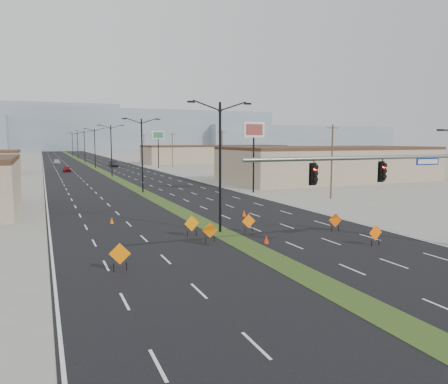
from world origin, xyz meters
name	(u,v)px	position (x,y,z in m)	size (l,w,h in m)	color
ground	(306,276)	(0.00, 0.00, 0.00)	(600.00, 600.00, 0.00)	gray
road_surface	(94,167)	(0.00, 100.00, 0.00)	(25.00, 400.00, 0.02)	black
median_strip	(94,167)	(0.00, 100.00, 0.00)	(2.00, 400.00, 0.04)	#294819
building_se_near	(328,165)	(34.00, 45.00, 2.75)	(36.00, 18.00, 5.50)	tan
building_se_far	(214,155)	(38.00, 110.00, 2.50)	(44.00, 16.00, 5.00)	tan
mesa_center	(120,130)	(40.00, 300.00, 14.00)	(220.00, 50.00, 28.00)	gray
mesa_east	(295,138)	(180.00, 290.00, 9.00)	(160.00, 50.00, 18.00)	gray
mesa_backdrop	(13,127)	(-30.00, 320.00, 16.00)	(140.00, 50.00, 32.00)	gray
signal_mast	(405,178)	(8.56, 2.00, 4.79)	(16.30, 0.60, 8.00)	slate
streetlight_0	(220,163)	(0.00, 12.00, 5.42)	(5.15, 0.24, 10.02)	black
streetlight_1	(142,153)	(0.00, 40.00, 5.42)	(5.15, 0.24, 10.02)	black
streetlight_2	(111,149)	(0.00, 68.00, 5.42)	(5.15, 0.24, 10.02)	black
streetlight_3	(95,147)	(0.00, 96.00, 5.42)	(5.15, 0.24, 10.02)	black
streetlight_4	(85,145)	(0.00, 124.00, 5.42)	(5.15, 0.24, 10.02)	black
streetlight_5	(78,145)	(0.00, 152.00, 5.42)	(5.15, 0.24, 10.02)	black
streetlight_6	(72,144)	(0.00, 180.00, 5.42)	(5.15, 0.24, 10.02)	black
utility_pole_0	(332,160)	(20.00, 25.00, 4.67)	(1.60, 0.20, 9.00)	#4C3823
utility_pole_1	(222,153)	(20.00, 60.00, 4.67)	(1.60, 0.20, 9.00)	#4C3823
utility_pole_2	(172,149)	(20.00, 95.00, 4.67)	(1.60, 0.20, 9.00)	#4C3823
utility_pole_3	(144,147)	(20.00, 130.00, 4.67)	(1.60, 0.20, 9.00)	#4C3823
car_left	(67,169)	(-7.45, 85.04, 0.66)	(1.57, 3.89, 1.33)	maroon
car_mid	(114,164)	(5.23, 100.55, 0.78)	(1.65, 4.74, 1.56)	black
car_far	(57,162)	(-8.43, 120.06, 0.65)	(1.83, 4.51, 1.31)	#B2B9BD
construction_sign_0	(120,255)	(-8.92, 4.67, 0.93)	(1.14, 0.43, 1.58)	orange
construction_sign_1	(192,224)	(-2.52, 11.44, 0.93)	(1.19, 0.18, 1.59)	orange
construction_sign_2	(210,231)	(-2.00, 8.99, 0.85)	(1.06, 0.35, 1.45)	#DC6104
construction_sign_3	(249,222)	(2.00, 11.05, 0.84)	(1.07, 0.20, 1.44)	#FF6F05
construction_sign_4	(335,221)	(8.43, 8.73, 0.86)	(1.10, 0.22, 1.48)	#DF5104
construction_sign_5	(376,234)	(8.11, 3.89, 0.84)	(1.08, 0.07, 1.44)	#FB5F05
cone_0	(266,239)	(1.53, 7.28, 0.30)	(0.36, 0.36, 0.59)	red
cone_1	(244,213)	(4.74, 17.65, 0.31)	(0.38, 0.38, 0.63)	#F33F05
cone_2	(249,217)	(4.41, 15.96, 0.29)	(0.35, 0.35, 0.58)	orange
cone_3	(112,220)	(-7.28, 18.90, 0.27)	(0.32, 0.32, 0.54)	#FE5805
pole_sign_east_near	(254,135)	(14.00, 34.25, 7.82)	(3.14, 0.50, 9.58)	black
pole_sign_east_far	(158,138)	(14.93, 90.17, 7.66)	(3.08, 0.87, 9.39)	black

